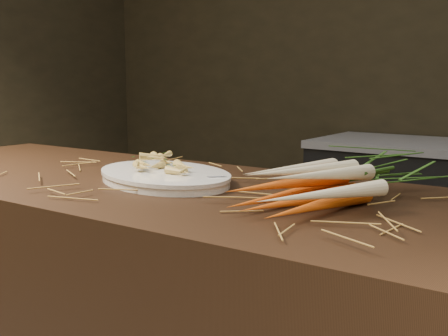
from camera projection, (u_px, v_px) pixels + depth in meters
The scene contains 5 objects.
straw_bedding at pixel (222, 188), 1.29m from camera, with size 1.40×0.60×0.02m, color olive, non-canonical shape.
root_veg_bunch at pixel (355, 177), 1.19m from camera, with size 0.32×0.59×0.10m.
serving_platter at pixel (164, 177), 1.41m from camera, with size 0.42×0.28×0.02m, color white, non-canonical shape.
roasted_veg_heap at pixel (164, 164), 1.41m from camera, with size 0.21×0.15×0.05m, color gold, non-canonical shape.
serving_fork at pixel (188, 182), 1.28m from camera, with size 0.01×0.16×0.00m, color silver.
Camera 1 is at (0.74, -0.73, 1.16)m, focal length 45.00 mm.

